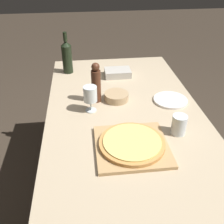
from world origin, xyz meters
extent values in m
plane|color=#382D23|center=(0.00, 0.00, 0.00)|extent=(12.00, 12.00, 0.00)
cube|color=tan|center=(0.00, 0.00, 0.72)|extent=(0.90, 1.69, 0.03)
cylinder|color=brown|center=(-0.39, 0.78, 0.35)|extent=(0.06, 0.06, 0.71)
cylinder|color=brown|center=(0.39, 0.78, 0.35)|extent=(0.06, 0.06, 0.71)
cube|color=tan|center=(-0.02, -0.28, 0.75)|extent=(0.35, 0.34, 0.02)
cylinder|color=#C68947|center=(-0.02, -0.28, 0.76)|extent=(0.32, 0.32, 0.02)
cylinder|color=#E0C66B|center=(-0.02, -0.28, 0.78)|extent=(0.28, 0.28, 0.01)
cylinder|color=black|center=(-0.34, 0.62, 0.84)|extent=(0.07, 0.07, 0.20)
cone|color=black|center=(-0.34, 0.62, 0.96)|extent=(0.07, 0.07, 0.03)
cylinder|color=black|center=(-0.34, 0.62, 1.01)|extent=(0.03, 0.03, 0.06)
cylinder|color=#4C2819|center=(-0.15, 0.17, 0.84)|extent=(0.06, 0.06, 0.20)
sphere|color=#4C2819|center=(-0.15, 0.17, 0.96)|extent=(0.05, 0.05, 0.05)
cylinder|color=silver|center=(-0.19, 0.07, 0.74)|extent=(0.06, 0.06, 0.00)
cylinder|color=silver|center=(-0.19, 0.07, 0.77)|extent=(0.01, 0.01, 0.06)
cylinder|color=silver|center=(-0.19, 0.07, 0.85)|extent=(0.08, 0.08, 0.09)
cylinder|color=tan|center=(-0.03, 0.17, 0.76)|extent=(0.15, 0.15, 0.05)
cylinder|color=silver|center=(0.24, -0.20, 0.79)|extent=(0.08, 0.08, 0.10)
cylinder|color=white|center=(0.30, 0.12, 0.74)|extent=(0.21, 0.21, 0.01)
cube|color=#BCB7AD|center=(0.02, 0.51, 0.76)|extent=(0.19, 0.13, 0.05)
camera|label=1|loc=(-0.22, -1.22, 1.57)|focal=42.00mm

